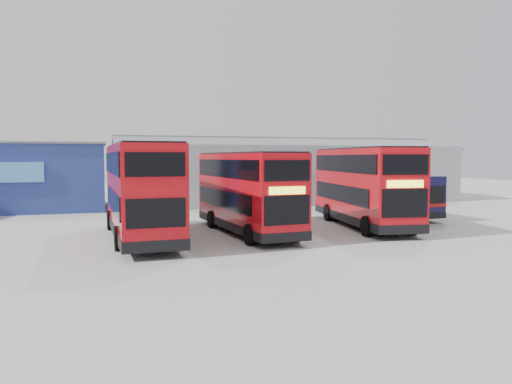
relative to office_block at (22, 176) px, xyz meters
name	(u,v)px	position (x,y,z in m)	size (l,w,h in m)	color
ground_plane	(273,237)	(14.00, -17.99, -2.58)	(120.00, 120.00, 0.00)	#A1A19C
office_block	(22,176)	(0.00, 0.00, 0.00)	(12.30, 8.32, 5.12)	navy
maintenance_shed	(283,172)	(22.00, 2.01, 0.02)	(30.50, 12.00, 5.89)	#9BA0A9
double_decker_left	(140,192)	(7.54, -16.74, -0.26)	(3.07, 11.09, 4.65)	red
double_decker_centre	(246,193)	(13.04, -16.41, -0.45)	(3.19, 10.27, 4.28)	red
double_decker_right	(363,187)	(20.27, -15.84, -0.31)	(4.07, 11.02, 4.56)	red
single_decker_blue	(379,195)	(24.27, -11.09, -1.16)	(2.97, 10.69, 2.87)	#0D0F3B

